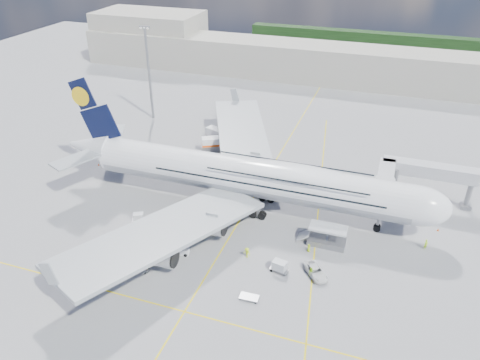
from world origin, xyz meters
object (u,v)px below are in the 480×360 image
(light_mast, at_px, (149,73))
(cone_wing_right_outer, at_px, (106,253))
(airliner, at_px, (250,177))
(jet_bridge, at_px, (412,175))
(dolly_row_b, at_px, (196,223))
(dolly_row_a, at_px, (140,268))
(dolly_nose_far, at_px, (249,297))
(cone_nose, at_px, (438,230))
(crew_loader, at_px, (311,273))
(catering_truck_inner, at_px, (214,146))
(cone_wing_left_outer, at_px, (209,149))
(crew_van, at_px, (309,248))
(cargo_loader, at_px, (326,238))
(cone_tail, at_px, (99,164))
(crew_nose, at_px, (426,244))
(dolly_nose_near, at_px, (279,266))
(dolly_row_c, at_px, (154,235))
(baggage_tug, at_px, (182,251))
(catering_truck_outer, at_px, (218,136))
(service_van, at_px, (316,271))
(crew_tug, at_px, (247,253))
(crew_wing, at_px, (161,220))
(dolly_back, at_px, (139,217))

(light_mast, bearing_deg, cone_wing_right_outer, -69.38)
(airliner, distance_m, cone_wing_right_outer, 29.84)
(jet_bridge, relative_size, dolly_row_b, 4.95)
(dolly_row_a, bearing_deg, jet_bridge, 63.68)
(dolly_row_a, height_order, dolly_nose_far, dolly_nose_far)
(jet_bridge, bearing_deg, cone_nose, -51.00)
(crew_loader, bearing_deg, cone_wing_right_outer, -149.45)
(catering_truck_inner, relative_size, cone_wing_left_outer, 10.86)
(dolly_nose_far, bearing_deg, crew_van, 64.02)
(cone_nose, height_order, cone_wing_left_outer, cone_wing_left_outer)
(airliner, distance_m, cone_nose, 36.27)
(crew_loader, bearing_deg, catering_truck_inner, 151.60)
(cargo_loader, bearing_deg, cone_tail, 167.43)
(crew_nose, bearing_deg, crew_van, 156.43)
(dolly_nose_near, bearing_deg, dolly_row_c, -172.36)
(baggage_tug, bearing_deg, catering_truck_outer, 93.82)
(service_van, distance_m, crew_tug, 11.94)
(dolly_row_a, relative_size, dolly_row_b, 0.88)
(dolly_row_a, bearing_deg, crew_wing, 125.16)
(catering_truck_outer, bearing_deg, jet_bridge, 3.80)
(dolly_row_a, xyz_separation_m, cone_wing_left_outer, (-6.30, 44.85, -0.03))
(dolly_row_b, distance_m, service_van, 24.06)
(dolly_nose_far, height_order, dolly_nose_near, dolly_nose_near)
(dolly_row_b, height_order, crew_tug, dolly_row_b)
(jet_bridge, height_order, dolly_nose_near, jet_bridge)
(cargo_loader, relative_size, dolly_nose_near, 2.57)
(dolly_row_b, distance_m, baggage_tug, 7.65)
(jet_bridge, relative_size, catering_truck_outer, 2.77)
(dolly_nose_near, bearing_deg, jet_bridge, 67.10)
(crew_nose, bearing_deg, airliner, 130.59)
(jet_bridge, xyz_separation_m, crew_loader, (-13.72, -27.44, -5.93))
(light_mast, xyz_separation_m, baggage_tug, (33.92, -52.95, -12.51))
(dolly_row_c, bearing_deg, cone_nose, 4.00)
(crew_van, bearing_deg, light_mast, -2.41)
(dolly_back, bearing_deg, airliner, 6.02)
(crew_nose, relative_size, cone_wing_right_outer, 3.50)
(dolly_row_c, bearing_deg, catering_truck_inner, 77.02)
(dolly_row_a, bearing_deg, cone_nose, 53.64)
(dolly_row_a, xyz_separation_m, dolly_back, (-7.27, 12.36, 0.56))
(dolly_nose_near, distance_m, cone_wing_left_outer, 46.88)
(airliner, relative_size, catering_truck_outer, 11.66)
(airliner, relative_size, dolly_nose_near, 23.85)
(light_mast, distance_m, crew_van, 71.76)
(dolly_back, xyz_separation_m, cone_wing_left_outer, (0.97, 32.49, -0.59))
(jet_bridge, distance_m, catering_truck_outer, 49.10)
(dolly_row_a, distance_m, crew_wing, 13.30)
(cone_tail, bearing_deg, dolly_row_b, -26.21)
(dolly_row_a, distance_m, crew_loader, 27.91)
(jet_bridge, xyz_separation_m, cone_tail, (-68.05, -5.76, -6.61))
(airliner, distance_m, service_van, 23.58)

